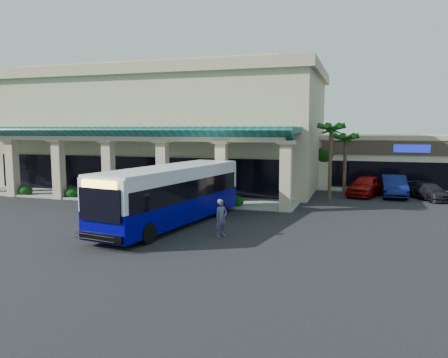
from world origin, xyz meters
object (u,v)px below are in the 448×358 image
(car_silver, at_px, (366,186))
(transit_bus, at_px, (171,196))
(car_white, at_px, (394,186))
(car_red, at_px, (429,191))
(pedestrian, at_px, (221,218))

(car_silver, bearing_deg, transit_bus, -107.22)
(car_white, xyz_separation_m, car_red, (2.56, -0.83, -0.23))
(car_silver, distance_m, car_white, 2.19)
(transit_bus, xyz_separation_m, car_silver, (10.79, 14.90, -0.85))
(car_silver, bearing_deg, car_red, 12.87)
(transit_bus, distance_m, car_white, 20.02)
(car_silver, xyz_separation_m, car_red, (4.71, -0.48, -0.21))
(car_silver, bearing_deg, car_white, 28.01)
(transit_bus, bearing_deg, car_red, 52.48)
(pedestrian, bearing_deg, car_silver, 11.18)
(pedestrian, distance_m, car_red, 20.07)
(pedestrian, relative_size, car_white, 0.37)
(car_white, distance_m, car_red, 2.70)
(pedestrian, xyz_separation_m, car_red, (11.97, 16.11, -0.33))
(car_white, height_order, car_red, car_white)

